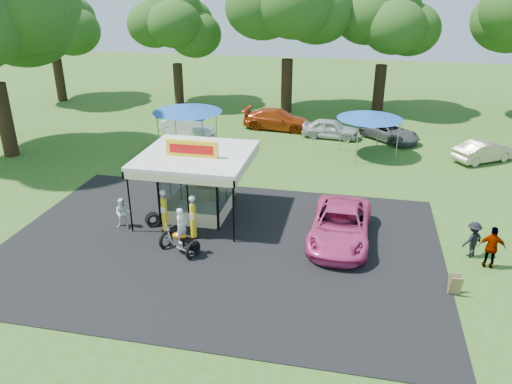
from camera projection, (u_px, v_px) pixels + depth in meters
ground at (207, 269)px, 21.29m from camera, size 120.00×120.00×0.00m
asphalt_apron at (220, 245)px, 23.08m from camera, size 20.00×14.00×0.04m
gas_station_kiosk at (197, 183)px, 25.44m from camera, size 5.40×5.40×4.18m
gas_pump_left at (164, 212)px, 23.95m from camera, size 0.41×0.41×2.22m
gas_pump_right at (193, 218)px, 23.33m from camera, size 0.42×0.42×2.23m
motorcycle at (181, 235)px, 22.15m from camera, size 2.03×1.55×2.31m
spare_tires at (153, 220)px, 24.74m from camera, size 0.94×0.79×0.75m
a_frame_sign at (455, 285)px, 19.41m from camera, size 0.49×0.46×0.84m
kiosk_car at (211, 189)px, 27.94m from camera, size 2.82×1.13×0.96m
pink_sedan at (340, 225)px, 23.22m from camera, size 2.86×5.91×1.62m
spectator_west at (123, 213)px, 24.48m from camera, size 0.88×0.77×1.54m
spectator_east_a at (473, 239)px, 21.97m from camera, size 1.22×1.14×1.65m
spectator_east_b at (492, 248)px, 21.02m from camera, size 1.17×0.59×1.92m
bg_car_a at (187, 127)px, 38.48m from camera, size 4.66×3.00×1.45m
bg_car_b at (277, 119)px, 40.31m from camera, size 5.72×2.76×1.61m
bg_car_c at (331, 129)px, 38.14m from camera, size 4.43×2.13×1.46m
bg_car_d at (389, 132)px, 37.56m from camera, size 5.00×4.91×1.33m
bg_car_e at (484, 151)px, 33.31m from camera, size 4.34×3.60×1.40m
tent_west at (187, 108)px, 34.49m from camera, size 4.83×4.83×3.38m
tent_east at (370, 115)px, 33.68m from camera, size 4.45×4.45×3.11m
oak_far_a at (51, 25)px, 47.00m from camera, size 9.59×9.59×11.37m
oak_far_b at (175, 31)px, 46.08m from camera, size 8.85×8.85×10.55m
oak_far_c at (288, 14)px, 42.42m from camera, size 11.33×11.33×13.35m
oak_far_d at (385, 28)px, 43.45m from camera, size 9.63×9.63×11.46m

